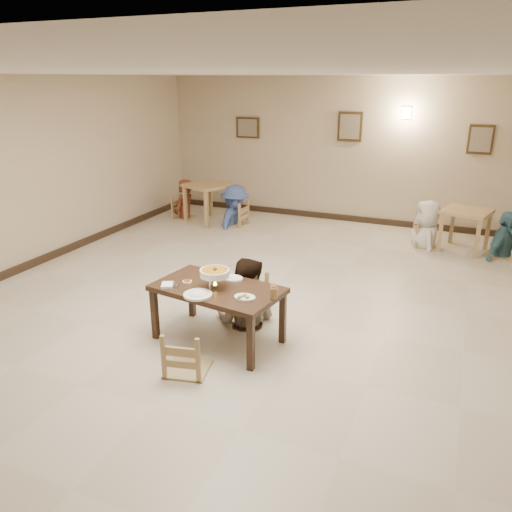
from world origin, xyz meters
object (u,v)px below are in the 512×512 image
at_px(bg_chair_rl, 427,223).
at_px(bg_diner_b, 235,185).
at_px(bg_table_right, 466,217).
at_px(bg_chair_rr, 506,227).
at_px(bg_diner_c, 430,200).
at_px(main_table, 218,293).
at_px(curry_warmer, 215,273).
at_px(chair_near, 186,331).
at_px(main_diner, 246,258).
at_px(bg_diner_a, 183,179).
at_px(bg_diner_d, 509,211).
at_px(chair_far, 246,279).
at_px(drink_glass, 274,292).
at_px(bg_chair_ll, 184,198).
at_px(bg_table_left, 208,190).
at_px(bg_chair_lr, 235,202).

xyz_separation_m(bg_chair_rl, bg_diner_b, (-3.84, -0.11, 0.42)).
relative_size(bg_table_right, bg_chair_rl, 1.06).
relative_size(bg_chair_rr, bg_diner_c, 0.62).
distance_m(main_table, curry_warmer, 0.26).
distance_m(chair_near, main_diner, 1.35).
relative_size(bg_chair_rl, bg_diner_c, 0.51).
height_order(bg_diner_a, bg_diner_d, bg_diner_a).
relative_size(bg_chair_rl, bg_diner_d, 0.54).
xyz_separation_m(bg_chair_rl, bg_chair_rr, (1.30, -0.07, 0.10)).
bearing_deg(bg_diner_a, bg_table_right, 88.30).
bearing_deg(bg_diner_a, chair_far, 37.55).
relative_size(drink_glass, bg_chair_rl, 0.18).
bearing_deg(main_diner, curry_warmer, 74.99).
bearing_deg(bg_diner_d, bg_chair_rr, 27.47).
xyz_separation_m(bg_diner_a, bg_diner_b, (1.27, -0.06, -0.02)).
xyz_separation_m(chair_near, bg_chair_ll, (-3.19, 5.33, -0.01)).
bearing_deg(main_table, chair_near, -81.94).
distance_m(drink_glass, bg_chair_rr, 5.27).
bearing_deg(main_diner, bg_diner_d, -132.13).
bearing_deg(main_diner, bg_chair_ll, -55.14).
bearing_deg(bg_chair_rr, chair_far, -20.40).
relative_size(main_table, chair_far, 1.47).
distance_m(bg_chair_rl, bg_diner_c, 0.43).
height_order(chair_near, bg_diner_a, bg_diner_a).
xyz_separation_m(chair_near, bg_chair_rl, (1.92, 5.37, -0.03)).
bearing_deg(bg_table_left, main_table, -60.74).
height_order(curry_warmer, drink_glass, curry_warmer).
distance_m(bg_diner_a, bg_diner_d, 6.41).
distance_m(chair_far, bg_diner_a, 5.11).
relative_size(bg_table_left, bg_diner_d, 0.67).
height_order(drink_glass, bg_diner_b, bg_diner_b).
bearing_deg(chair_near, main_diner, -107.26).
xyz_separation_m(curry_warmer, bg_chair_rr, (3.22, 4.61, -0.33)).
distance_m(chair_near, bg_table_left, 5.87).
relative_size(bg_table_right, bg_chair_rr, 0.86).
relative_size(bg_table_right, bg_diner_a, 0.53).
bearing_deg(chair_near, bg_table_right, -128.13).
height_order(bg_chair_rl, bg_diner_c, bg_diner_c).
height_order(chair_near, curry_warmer, curry_warmer).
distance_m(main_diner, bg_diner_c, 4.47).
height_order(main_table, bg_diner_d, bg_diner_d).
xyz_separation_m(drink_glass, bg_chair_rl, (1.20, 4.71, -0.32)).
bearing_deg(bg_chair_rr, chair_near, -12.69).
bearing_deg(bg_chair_rr, bg_diner_a, -71.67).
relative_size(bg_table_right, bg_diner_b, 0.54).
relative_size(chair_far, bg_table_right, 1.15).
relative_size(bg_table_left, bg_diner_b, 0.63).
relative_size(bg_chair_lr, bg_diner_b, 0.57).
relative_size(curry_warmer, bg_chair_lr, 0.39).
height_order(curry_warmer, bg_chair_rl, curry_warmer).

